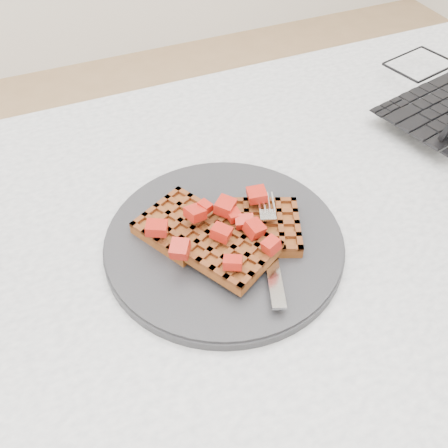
# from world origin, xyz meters

# --- Properties ---
(ground) EXTENTS (4.00, 4.00, 0.00)m
(ground) POSITION_xyz_m (0.00, 0.00, 0.00)
(ground) COLOR tan
(ground) RESTS_ON ground
(table) EXTENTS (1.20, 0.80, 0.75)m
(table) POSITION_xyz_m (0.00, 0.00, 0.64)
(table) COLOR silver
(table) RESTS_ON ground
(plate) EXTENTS (0.30, 0.30, 0.02)m
(plate) POSITION_xyz_m (-0.11, -0.01, 0.76)
(plate) COLOR #242427
(plate) RESTS_ON table
(waffles) EXTENTS (0.22, 0.19, 0.03)m
(waffles) POSITION_xyz_m (-0.11, -0.01, 0.78)
(waffles) COLOR brown
(waffles) RESTS_ON plate
(strawberry_pile) EXTENTS (0.15, 0.15, 0.02)m
(strawberry_pile) POSITION_xyz_m (-0.11, -0.01, 0.80)
(strawberry_pile) COLOR #8E0600
(strawberry_pile) RESTS_ON waffles
(fork) EXTENTS (0.09, 0.18, 0.02)m
(fork) POSITION_xyz_m (-0.07, -0.05, 0.77)
(fork) COLOR silver
(fork) RESTS_ON plate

